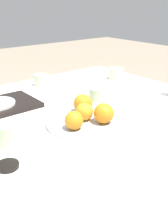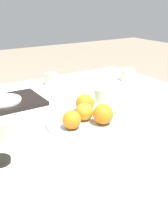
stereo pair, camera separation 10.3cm
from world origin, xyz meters
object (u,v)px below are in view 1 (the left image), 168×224
Objects in this scene: cup_3 at (97,96)px; soy_dish at (8,166)px; orange_3 at (83,103)px; cup_1 at (41,80)px; orange_1 at (84,112)px; cup_0 at (9,134)px; orange_0 at (74,120)px; fruit_platter at (84,121)px; orange_2 at (104,113)px; cup_2 at (116,74)px.

cup_3 reaches higher than soy_dish.
orange_3 is 0.49m from cup_1.
orange_1 is 0.30m from cup_0.
cup_1 is at bearing 77.17° from orange_1.
soy_dish is at bearing -157.43° from cup_3.
orange_1 is 0.86× the size of cup_1.
orange_3 is at bearing 39.97° from orange_0.
cup_1 is (0.08, 0.48, -0.02)m from orange_3.
orange_3 is 1.16× the size of soy_dish.
cup_0 is 1.02× the size of cup_1.
cup_0 is 1.22× the size of soy_dish.
fruit_platter is 3.75× the size of cup_1.
soy_dish is at bearing -159.00° from orange_3.
fruit_platter is 4.37× the size of orange_0.
orange_0 reaches higher than cup_1.
cup_1 is (0.13, 0.55, 0.02)m from fruit_platter.
orange_2 is at bearing -125.35° from cup_3.
cup_3 reaches higher than fruit_platter.
orange_0 is 0.32m from cup_3.
orange_2 is 0.68m from cup_2.
orange_3 is 0.97× the size of cup_1.
fruit_platter is 0.09m from orange_3.
orange_3 is at bearing 54.83° from fruit_platter.
cup_1 is 1.04× the size of cup_3.
orange_3 reaches higher than cup_3.
fruit_platter is 4.34× the size of orange_1.
orange_0 is at bearing 166.51° from orange_2.
orange_1 is (0.08, 0.04, 0.00)m from orange_0.
cup_3 is at bearing 22.57° from soy_dish.
cup_0 is 0.67m from cup_1.
soy_dish is at bearing -165.94° from orange_1.
cup_1 is 0.46m from cup_2.
cup_3 is (0.49, 0.11, -0.00)m from cup_0.
orange_0 reaches higher than cup_3.
orange_1 reaches higher than cup_3.
orange_1 is at bearing -6.03° from cup_0.
orange_1 is 0.08m from orange_3.
orange_0 is 0.23m from cup_0.
orange_0 is at bearing -154.22° from orange_1.
cup_2 is at bearing 21.76° from cup_0.
fruit_platter is at bearing 25.99° from orange_0.
cup_0 is (-0.35, -0.03, -0.02)m from orange_3.
cup_1 is at bearing 70.75° from orange_0.
fruit_platter is 0.57m from cup_1.
soy_dish is at bearing -176.68° from orange_2.
cup_0 is at bearing -174.38° from orange_3.
cup_2 is at bearing 32.64° from cup_3.
orange_0 is at bearing -140.03° from orange_3.
orange_2 and orange_3 have the same top height.
cup_2 is (0.63, 0.41, -0.02)m from orange_0.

